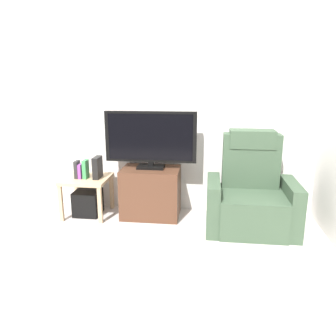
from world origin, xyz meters
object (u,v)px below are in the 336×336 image
at_px(side_table, 87,184).
at_px(book_leftmost, 77,169).
at_px(tv_stand, 151,192).
at_px(subwoofer_box, 88,203).
at_px(recliner_armchair, 251,196).
at_px(game_console, 97,167).
at_px(book_rightmost, 86,169).
at_px(television, 150,139).
at_px(book_middle, 81,171).

distance_m(side_table, book_leftmost, 0.21).
bearing_deg(book_leftmost, tv_stand, 5.06).
bearing_deg(subwoofer_box, book_leftmost, -168.69).
height_order(recliner_armchair, side_table, recliner_armchair).
bearing_deg(side_table, tv_stand, 4.25).
bearing_deg(side_table, subwoofer_box, -135.00).
relative_size(recliner_armchair, book_leftmost, 5.09).
distance_m(subwoofer_box, game_console, 0.48).
distance_m(book_rightmost, game_console, 0.14).
distance_m(television, book_rightmost, 0.87).
height_order(recliner_armchair, book_leftmost, recliner_armchair).
bearing_deg(recliner_armchair, subwoofer_box, -176.32).
xyz_separation_m(recliner_armchair, book_middle, (-2.01, 0.11, 0.19)).
distance_m(side_table, subwoofer_box, 0.25).
distance_m(book_middle, book_rightmost, 0.07).
height_order(television, book_rightmost, television).
xyz_separation_m(tv_stand, side_table, (-0.79, -0.06, 0.10)).
height_order(television, book_leftmost, television).
xyz_separation_m(book_leftmost, game_console, (0.24, 0.03, 0.02)).
bearing_deg(book_leftmost, side_table, 11.31).
xyz_separation_m(tv_stand, television, (0.00, 0.02, 0.66)).
bearing_deg(television, game_console, -174.01).
relative_size(side_table, game_console, 2.07).
bearing_deg(television, book_middle, -173.40).
height_order(tv_stand, television, television).
bearing_deg(side_table, recliner_armchair, -3.68).
bearing_deg(book_rightmost, side_table, 107.34).
xyz_separation_m(side_table, game_console, (0.14, 0.01, 0.21)).
relative_size(side_table, book_rightmost, 2.40).
height_order(book_middle, game_console, game_console).
distance_m(television, subwoofer_box, 1.13).
height_order(side_table, book_middle, book_middle).
distance_m(subwoofer_box, book_leftmost, 0.44).
height_order(side_table, subwoofer_box, side_table).
relative_size(recliner_armchair, book_middle, 6.19).
distance_m(tv_stand, side_table, 0.80).
distance_m(television, game_console, 0.74).
height_order(television, book_middle, television).
relative_size(recliner_armchair, side_table, 2.00).
xyz_separation_m(television, recliner_armchair, (1.17, -0.20, -0.59)).
distance_m(tv_stand, game_console, 0.71).
distance_m(recliner_armchair, book_rightmost, 1.97).
distance_m(tv_stand, book_rightmost, 0.84).
bearing_deg(side_table, book_rightmost, -72.66).
bearing_deg(book_leftmost, recliner_armchair, -2.94).
distance_m(television, book_middle, 0.94).
relative_size(recliner_armchair, game_console, 4.13).
relative_size(side_table, book_leftmost, 2.55).
bearing_deg(subwoofer_box, book_middle, -159.78).
bearing_deg(tv_stand, subwoofer_box, -175.75).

